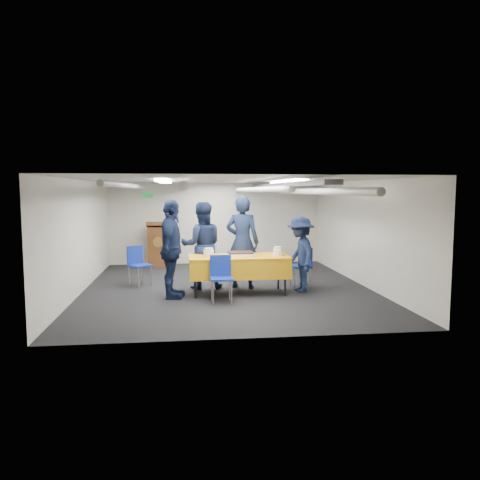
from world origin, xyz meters
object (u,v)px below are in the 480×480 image
at_px(serving_table, 239,266).
at_px(chair_near, 221,274).
at_px(sailor_d, 300,254).
at_px(sailor_c, 171,249).
at_px(podium, 159,244).
at_px(sheet_cake, 240,254).
at_px(chair_right, 304,262).
at_px(chair_left, 138,261).
at_px(sailor_b, 202,245).
at_px(sailor_a, 242,242).

xyz_separation_m(serving_table, chair_near, (-0.41, -0.64, -0.03)).
relative_size(serving_table, sailor_d, 1.29).
bearing_deg(sailor_c, chair_near, -106.12).
bearing_deg(podium, sailor_d, -49.37).
xyz_separation_m(sheet_cake, chair_right, (1.46, 0.55, -0.28)).
xyz_separation_m(chair_right, chair_left, (-3.59, 0.57, 0.00)).
height_order(sheet_cake, chair_left, chair_left).
bearing_deg(chair_left, podium, 82.94).
bearing_deg(chair_left, chair_near, -45.57).
height_order(sailor_b, sailor_c, sailor_c).
distance_m(serving_table, sailor_a, 0.72).
bearing_deg(serving_table, sailor_c, -170.17).
height_order(serving_table, podium, podium).
xyz_separation_m(sheet_cake, sailor_c, (-1.36, -0.19, 0.14)).
bearing_deg(sailor_a, serving_table, 96.61).
bearing_deg(podium, serving_table, -63.79).
height_order(chair_left, sailor_d, sailor_d).
bearing_deg(chair_left, sailor_c, -59.73).
xyz_separation_m(podium, sailor_d, (3.07, -3.58, 0.16)).
height_order(chair_near, chair_left, same).
distance_m(serving_table, sailor_c, 1.42).
bearing_deg(chair_right, serving_table, -160.84).
distance_m(sheet_cake, podium, 4.10).
bearing_deg(chair_right, chair_left, 171.03).
relative_size(chair_near, sailor_d, 0.56).
bearing_deg(sheet_cake, chair_right, 20.77).
bearing_deg(sailor_d, sailor_c, -88.94).
relative_size(sheet_cake, sailor_c, 0.27).
bearing_deg(sailor_b, sheet_cake, 137.77).
bearing_deg(podium, chair_near, -72.18).
distance_m(chair_right, sailor_b, 2.24).
relative_size(chair_right, sailor_d, 0.56).
distance_m(chair_left, sailor_a, 2.35).
relative_size(serving_table, chair_near, 2.31).
height_order(sheet_cake, sailor_c, sailor_c).
distance_m(sailor_a, sailor_c, 1.68).
height_order(podium, chair_left, podium).
height_order(sheet_cake, podium, podium).
bearing_deg(serving_table, podium, 116.21).
height_order(sailor_a, sailor_b, sailor_a).
bearing_deg(chair_right, sailor_d, -113.52).
bearing_deg(sailor_b, chair_left, -19.58).
relative_size(chair_near, sailor_b, 0.47).
bearing_deg(sailor_c, serving_table, -72.30).
bearing_deg(chair_left, sheet_cake, -27.72).
xyz_separation_m(sailor_a, sailor_c, (-1.48, -0.79, -0.03)).
bearing_deg(chair_near, chair_right, 31.42).
height_order(podium, sailor_a, sailor_a).
xyz_separation_m(serving_table, chair_right, (1.48, 0.52, -0.03)).
bearing_deg(podium, chair_left, -97.06).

